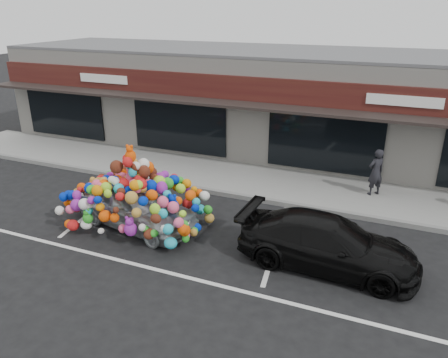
% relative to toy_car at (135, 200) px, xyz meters
% --- Properties ---
extents(ground, '(90.00, 90.00, 0.00)m').
position_rel_toy_car_xyz_m(ground, '(1.27, 0.51, -0.82)').
color(ground, black).
rests_on(ground, ground).
extents(shop_building, '(24.00, 7.20, 4.31)m').
position_rel_toy_car_xyz_m(shop_building, '(1.27, 8.95, 1.35)').
color(shop_building, silver).
rests_on(shop_building, ground).
extents(sidewalk, '(26.00, 3.00, 0.15)m').
position_rel_toy_car_xyz_m(sidewalk, '(1.27, 4.51, -0.74)').
color(sidewalk, gray).
rests_on(sidewalk, ground).
extents(kerb, '(26.00, 0.18, 0.16)m').
position_rel_toy_car_xyz_m(kerb, '(1.27, 3.01, -0.74)').
color(kerb, slate).
rests_on(kerb, ground).
extents(parking_stripe_left, '(0.73, 4.37, 0.01)m').
position_rel_toy_car_xyz_m(parking_stripe_left, '(-1.93, 0.71, -0.81)').
color(parking_stripe_left, silver).
rests_on(parking_stripe_left, ground).
extents(parking_stripe_mid, '(0.73, 4.37, 0.01)m').
position_rel_toy_car_xyz_m(parking_stripe_mid, '(4.07, 0.71, -0.81)').
color(parking_stripe_mid, silver).
rests_on(parking_stripe_mid, ground).
extents(lane_line, '(14.00, 0.12, 0.01)m').
position_rel_toy_car_xyz_m(lane_line, '(3.27, -1.79, -0.81)').
color(lane_line, silver).
rests_on(lane_line, ground).
extents(toy_car, '(2.83, 4.42, 2.41)m').
position_rel_toy_car_xyz_m(toy_car, '(0.00, 0.00, 0.00)').
color(toy_car, '#9EA4A8').
rests_on(toy_car, ground).
extents(black_sedan, '(1.96, 4.48, 1.28)m').
position_rel_toy_car_xyz_m(black_sedan, '(5.54, 0.01, -0.18)').
color(black_sedan, black).
rests_on(black_sedan, ground).
extents(pedestrian_a, '(0.69, 0.67, 1.59)m').
position_rel_toy_car_xyz_m(pedestrian_a, '(6.24, 4.74, 0.13)').
color(pedestrian_a, black).
rests_on(pedestrian_a, sidewalk).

